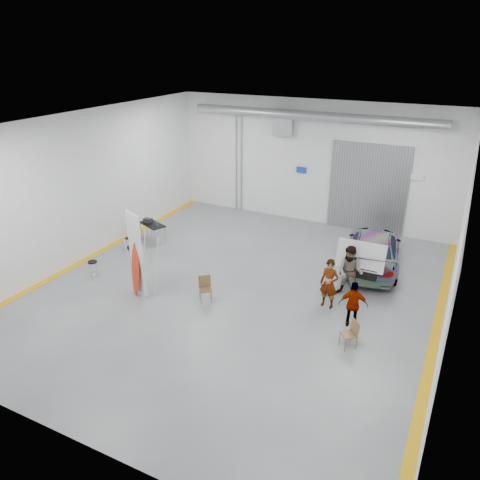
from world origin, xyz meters
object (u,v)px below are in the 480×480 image
at_px(person_c, 353,305).
at_px(shop_stool, 93,270).
at_px(person_a, 329,284).
at_px(surfboard_display, 138,262).
at_px(person_b, 350,272).
at_px(work_table, 151,224).
at_px(folding_chair_near, 206,294).
at_px(folding_chair_far, 348,339).
at_px(office_chair, 133,238).
at_px(sedan_car, 373,249).

height_order(person_c, shop_stool, person_c).
xyz_separation_m(person_a, surfboard_display, (-6.23, -2.30, 0.46)).
bearing_deg(person_b, work_table, 177.15).
bearing_deg(folding_chair_near, person_c, -29.78).
relative_size(folding_chair_far, shop_stool, 1.23).
bearing_deg(surfboard_display, shop_stool, -163.46).
height_order(person_c, folding_chair_far, person_c).
bearing_deg(surfboard_display, office_chair, 154.61).
height_order(person_b, folding_chair_far, person_b).
distance_m(person_c, folding_chair_near, 5.07).
bearing_deg(surfboard_display, folding_chair_near, 40.48).
bearing_deg(person_a, work_table, 172.68).
bearing_deg(surfboard_display, person_a, 43.24).
relative_size(sedan_car, shop_stool, 7.13).
bearing_deg(sedan_car, person_b, 76.93).
relative_size(sedan_car, folding_chair_far, 5.77).
bearing_deg(folding_chair_near, surfboard_display, 159.18).
height_order(person_a, surfboard_display, surfboard_display).
bearing_deg(person_c, shop_stool, -4.55).
bearing_deg(work_table, person_a, -12.59).
bearing_deg(sedan_car, person_c, 85.87).
relative_size(shop_stool, office_chair, 0.71).
relative_size(person_a, work_table, 1.20).
bearing_deg(folding_chair_near, person_a, -16.50).
relative_size(surfboard_display, work_table, 2.27).
bearing_deg(work_table, shop_stool, -87.08).
distance_m(person_a, office_chair, 9.20).
bearing_deg(person_c, surfboard_display, -0.12).
distance_m(sedan_car, person_b, 2.91).
relative_size(folding_chair_near, office_chair, 0.91).
height_order(folding_chair_near, office_chair, office_chair).
xyz_separation_m(person_a, folding_chair_far, (1.23, -2.01, -0.61)).
bearing_deg(folding_chair_far, person_b, 152.63).
height_order(surfboard_display, folding_chair_near, surfboard_display).
bearing_deg(person_b, sedan_car, 88.66).
bearing_deg(person_c, folding_chair_near, -3.01).
distance_m(sedan_car, person_a, 3.96).
height_order(sedan_car, office_chair, sedan_car).
relative_size(folding_chair_near, folding_chair_far, 1.03).
bearing_deg(surfboard_display, work_table, 144.69).
height_order(surfboard_display, shop_stool, surfboard_display).
bearing_deg(work_table, folding_chair_near, -35.77).
relative_size(person_a, person_b, 0.91).
bearing_deg(person_a, folding_chair_near, -152.86).
height_order(person_b, shop_stool, person_b).
height_order(person_c, work_table, person_c).
height_order(person_a, person_b, person_b).
height_order(folding_chair_far, shop_stool, folding_chair_far).
distance_m(person_a, person_b, 1.11).
bearing_deg(shop_stool, person_c, 7.06).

